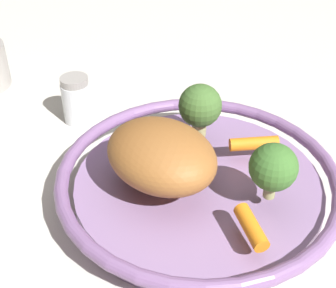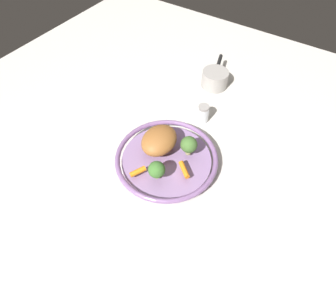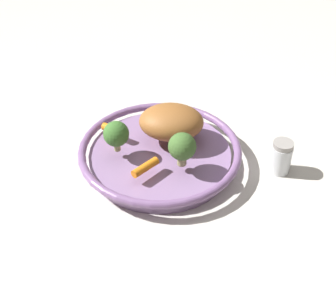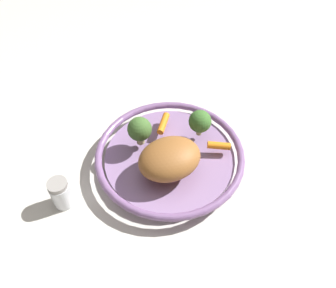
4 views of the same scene
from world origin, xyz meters
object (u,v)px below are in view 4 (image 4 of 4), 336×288
(serving_bowl, at_px, (170,157))
(broccoli_floret_edge, at_px, (140,129))
(baby_carrot_center, at_px, (163,123))
(roast_chicken_piece, at_px, (170,159))
(baby_carrot_left, at_px, (219,146))
(broccoli_floret_mid, at_px, (200,122))
(salt_shaker, at_px, (61,194))

(serving_bowl, relative_size, broccoli_floret_edge, 4.76)
(baby_carrot_center, bearing_deg, roast_chicken_piece, 161.82)
(baby_carrot_left, xyz_separation_m, broccoli_floret_mid, (0.06, 0.02, 0.03))
(salt_shaker, bearing_deg, baby_carrot_left, -95.81)
(roast_chicken_piece, relative_size, baby_carrot_center, 2.25)
(broccoli_floret_mid, height_order, salt_shaker, broccoli_floret_mid)
(roast_chicken_piece, bearing_deg, serving_bowl, -25.42)
(roast_chicken_piece, height_order, broccoli_floret_mid, broccoli_floret_mid)
(serving_bowl, xyz_separation_m, roast_chicken_piece, (-0.04, 0.02, 0.06))
(broccoli_floret_edge, bearing_deg, baby_carrot_center, -69.41)
(serving_bowl, bearing_deg, baby_carrot_center, -14.06)
(serving_bowl, relative_size, roast_chicken_piece, 2.50)
(broccoli_floret_mid, bearing_deg, baby_carrot_left, -161.12)
(baby_carrot_left, relative_size, broccoli_floret_edge, 0.72)
(baby_carrot_center, height_order, broccoli_floret_edge, broccoli_floret_edge)
(baby_carrot_center, bearing_deg, broccoli_floret_edge, 110.59)
(roast_chicken_piece, xyz_separation_m, baby_carrot_left, (0.00, -0.13, -0.02))
(broccoli_floret_edge, distance_m, salt_shaker, 0.22)
(baby_carrot_center, distance_m, salt_shaker, 0.28)
(serving_bowl, bearing_deg, broccoli_floret_edge, 42.73)
(roast_chicken_piece, bearing_deg, baby_carrot_center, -18.18)
(broccoli_floret_edge, bearing_deg, salt_shaker, 105.17)
(baby_carrot_left, relative_size, broccoli_floret_mid, 0.77)
(serving_bowl, xyz_separation_m, baby_carrot_center, (0.08, -0.02, 0.03))
(baby_carrot_left, bearing_deg, salt_shaker, 84.19)
(broccoli_floret_mid, bearing_deg, roast_chicken_piece, 120.90)
(baby_carrot_left, xyz_separation_m, baby_carrot_center, (0.12, 0.09, -0.00))
(baby_carrot_left, relative_size, baby_carrot_center, 0.86)
(baby_carrot_left, height_order, broccoli_floret_mid, broccoli_floret_mid)
(baby_carrot_center, xyz_separation_m, broccoli_floret_mid, (-0.06, -0.07, 0.03))
(salt_shaker, bearing_deg, baby_carrot_center, -73.41)
(broccoli_floret_mid, bearing_deg, serving_bowl, 103.85)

